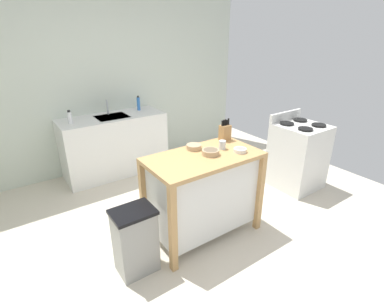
# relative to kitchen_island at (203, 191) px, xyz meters

# --- Properties ---
(ground_plane) EXTENTS (5.94, 5.94, 0.00)m
(ground_plane) POSITION_rel_kitchen_island_xyz_m (-0.24, -0.17, -0.51)
(ground_plane) COLOR beige
(ground_plane) RESTS_ON ground
(wall_back) EXTENTS (4.94, 0.10, 2.60)m
(wall_back) POSITION_rel_kitchen_island_xyz_m (-0.24, 2.28, 0.79)
(wall_back) COLOR silver
(wall_back) RESTS_ON ground
(kitchen_island) EXTENTS (1.13, 0.62, 0.90)m
(kitchen_island) POSITION_rel_kitchen_island_xyz_m (0.00, 0.00, 0.00)
(kitchen_island) COLOR tan
(kitchen_island) RESTS_ON ground
(knife_block) EXTENTS (0.11, 0.09, 0.24)m
(knife_block) POSITION_rel_kitchen_island_xyz_m (0.45, 0.21, 0.49)
(knife_block) COLOR #AD7F4C
(knife_block) RESTS_ON kitchen_island
(bowl_ceramic_small) EXTENTS (0.13, 0.13, 0.04)m
(bowl_ceramic_small) POSITION_rel_kitchen_island_xyz_m (0.35, -0.14, 0.42)
(bowl_ceramic_small) COLOR silver
(bowl_ceramic_small) RESTS_ON kitchen_island
(bowl_ceramic_wide) EXTENTS (0.17, 0.17, 0.05)m
(bowl_ceramic_wide) POSITION_rel_kitchen_island_xyz_m (0.07, -0.02, 0.43)
(bowl_ceramic_wide) COLOR tan
(bowl_ceramic_wide) RESTS_ON kitchen_island
(bowl_stoneware_deep) EXTENTS (0.15, 0.15, 0.05)m
(bowl_stoneware_deep) POSITION_rel_kitchen_island_xyz_m (0.01, 0.19, 0.42)
(bowl_stoneware_deep) COLOR tan
(bowl_stoneware_deep) RESTS_ON kitchen_island
(drinking_cup) EXTENTS (0.07, 0.07, 0.09)m
(drinking_cup) POSITION_rel_kitchen_island_xyz_m (0.25, 0.03, 0.44)
(drinking_cup) COLOR silver
(drinking_cup) RESTS_ON kitchen_island
(trash_bin) EXTENTS (0.36, 0.28, 0.63)m
(trash_bin) POSITION_rel_kitchen_island_xyz_m (-0.81, -0.09, -0.19)
(trash_bin) COLOR gray
(trash_bin) RESTS_ON ground
(sink_counter) EXTENTS (1.49, 0.60, 0.88)m
(sink_counter) POSITION_rel_kitchen_island_xyz_m (-0.21, 1.93, -0.06)
(sink_counter) COLOR silver
(sink_counter) RESTS_ON ground
(sink_faucet) EXTENTS (0.02, 0.02, 0.22)m
(sink_faucet) POSITION_rel_kitchen_island_xyz_m (-0.21, 2.07, 0.49)
(sink_faucet) COLOR #B7BCC1
(sink_faucet) RESTS_ON sink_counter
(bottle_spray_cleaner) EXTENTS (0.06, 0.06, 0.18)m
(bottle_spray_cleaner) POSITION_rel_kitchen_island_xyz_m (-0.78, 1.89, 0.46)
(bottle_spray_cleaner) COLOR white
(bottle_spray_cleaner) RESTS_ON sink_counter
(bottle_hand_soap) EXTENTS (0.05, 0.05, 0.22)m
(bottle_hand_soap) POSITION_rel_kitchen_island_xyz_m (0.27, 2.03, 0.48)
(bottle_hand_soap) COLOR blue
(bottle_hand_soap) RESTS_ON sink_counter
(stove) EXTENTS (0.60, 0.60, 1.00)m
(stove) POSITION_rel_kitchen_island_xyz_m (1.68, 0.10, -0.06)
(stove) COLOR silver
(stove) RESTS_ON ground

